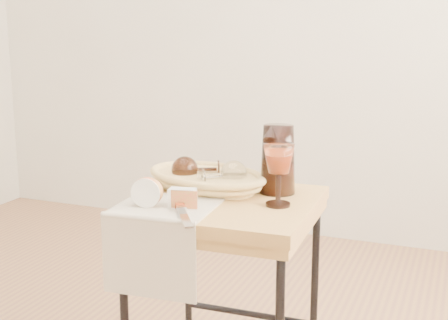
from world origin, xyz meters
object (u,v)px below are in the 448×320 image
at_px(side_table, 227,302).
at_px(apple_half, 148,191).
at_px(goblet_lying_a, 199,169).
at_px(tea_towel, 166,207).
at_px(bread_basket, 207,180).
at_px(goblet_lying_b, 220,175).
at_px(table_knife, 182,210).
at_px(wine_goblet, 279,175).
at_px(pitcher, 278,159).

distance_m(side_table, apple_half, 0.43).
distance_m(goblet_lying_a, apple_half, 0.27).
bearing_deg(tea_towel, goblet_lying_a, 88.52).
distance_m(bread_basket, goblet_lying_b, 0.06).
xyz_separation_m(tea_towel, goblet_lying_b, (0.07, 0.21, 0.05)).
distance_m(tea_towel, table_knife, 0.09).
distance_m(goblet_lying_a, goblet_lying_b, 0.09).
height_order(bread_basket, goblet_lying_b, goblet_lying_b).
xyz_separation_m(tea_towel, wine_goblet, (0.28, 0.13, 0.09)).
height_order(goblet_lying_a, goblet_lying_b, goblet_lying_a).
height_order(pitcher, apple_half, pitcher).
bearing_deg(goblet_lying_b, pitcher, -27.43).
distance_m(side_table, wine_goblet, 0.44).
height_order(tea_towel, table_knife, table_knife).
bearing_deg(side_table, pitcher, 47.61).
bearing_deg(apple_half, wine_goblet, 12.09).
bearing_deg(pitcher, bread_basket, 179.84).
distance_m(apple_half, table_knife, 0.13).
relative_size(pitcher, table_knife, 1.01).
relative_size(pitcher, apple_half, 2.79).
height_order(pitcher, wine_goblet, pitcher).
height_order(side_table, bread_basket, bread_basket).
relative_size(bread_basket, wine_goblet, 2.03).
height_order(goblet_lying_a, table_knife, goblet_lying_a).
height_order(bread_basket, apple_half, apple_half).
relative_size(side_table, tea_towel, 2.42).
xyz_separation_m(side_table, wine_goblet, (0.16, -0.01, 0.41)).
distance_m(tea_towel, bread_basket, 0.24).
height_order(side_table, goblet_lying_a, goblet_lying_a).
bearing_deg(pitcher, apple_half, -143.62).
xyz_separation_m(pitcher, table_knife, (-0.16, -0.32, -0.09)).
xyz_separation_m(goblet_lying_b, apple_half, (-0.12, -0.23, -0.01)).
bearing_deg(apple_half, table_knife, -27.65).
distance_m(tea_towel, pitcher, 0.37).
xyz_separation_m(side_table, pitcher, (0.11, 0.12, 0.42)).
relative_size(tea_towel, table_knife, 1.09).
bearing_deg(pitcher, goblet_lying_a, 175.06).
xyz_separation_m(goblet_lying_a, table_knife, (0.09, -0.30, -0.04)).
xyz_separation_m(side_table, table_knife, (-0.05, -0.19, 0.34)).
bearing_deg(bread_basket, table_knife, -61.79).
bearing_deg(goblet_lying_a, pitcher, 158.30).
bearing_deg(goblet_lying_a, side_table, 115.90).
bearing_deg(tea_towel, apple_half, -162.91).
relative_size(tea_towel, bread_basket, 0.73).
distance_m(side_table, tea_towel, 0.37).
bearing_deg(goblet_lying_a, bread_basket, 127.94).
height_order(tea_towel, goblet_lying_b, goblet_lying_b).
distance_m(pitcher, wine_goblet, 0.14).
xyz_separation_m(goblet_lying_b, pitcher, (0.16, 0.05, 0.05)).
xyz_separation_m(side_table, bread_basket, (-0.10, 0.09, 0.35)).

